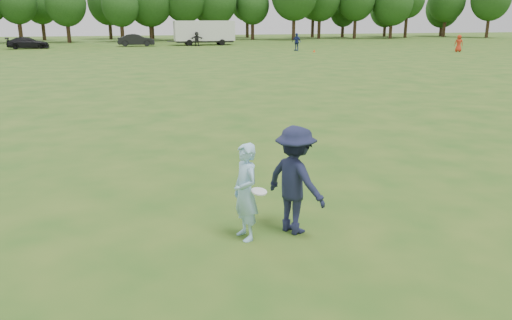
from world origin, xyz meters
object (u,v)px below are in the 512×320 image
at_px(thrower, 245,192).
at_px(player_far_c, 459,43).
at_px(defender, 295,180).
at_px(field_cone, 314,51).
at_px(car_d, 28,43).
at_px(cargo_trailer, 204,32).
at_px(player_far_d, 197,39).
at_px(player_far_b, 296,42).
at_px(car_f, 136,40).

xyz_separation_m(thrower, player_far_c, (33.87, 40.55, 0.07)).
height_order(defender, field_cone, defender).
distance_m(thrower, car_d, 59.90).
distance_m(field_cone, cargo_trailer, 19.42).
bearing_deg(player_far_c, defender, 76.28).
distance_m(player_far_c, player_far_d, 32.12).
xyz_separation_m(player_far_d, cargo_trailer, (1.27, 1.76, 0.86)).
height_order(player_far_b, cargo_trailer, cargo_trailer).
bearing_deg(thrower, cargo_trailer, 158.95).
distance_m(defender, car_d, 60.04).
distance_m(car_d, cargo_trailer, 21.95).
xyz_separation_m(field_cone, cargo_trailer, (-9.32, 16.96, 1.63)).
bearing_deg(player_far_b, player_far_d, 177.25).
bearing_deg(field_cone, car_d, 155.16).
relative_size(defender, field_cone, 6.46).
bearing_deg(thrower, car_d, 179.64).
relative_size(thrower, player_far_b, 0.87).
height_order(player_far_d, cargo_trailer, cargo_trailer).
bearing_deg(player_far_d, defender, -95.14).
height_order(thrower, player_far_b, player_far_b).
height_order(player_far_d, car_d, player_far_d).
bearing_deg(car_d, field_cone, -121.53).
bearing_deg(field_cone, defender, -111.65).
height_order(player_far_b, car_d, player_far_b).
relative_size(defender, player_far_c, 1.05).
relative_size(player_far_b, player_far_c, 1.06).
relative_size(thrower, player_far_d, 0.93).
xyz_separation_m(player_far_b, player_far_c, (16.48, -6.53, -0.06)).
height_order(player_far_c, field_cone, player_far_c).
bearing_deg(car_d, player_far_c, -117.83).
height_order(player_far_c, car_f, player_far_c).
bearing_deg(car_f, cargo_trailer, -84.62).
relative_size(defender, car_d, 0.41).
bearing_deg(player_far_b, defender, -60.01).
height_order(defender, car_f, defender).
distance_m(thrower, player_far_d, 59.86).
bearing_deg(player_far_b, car_f, -168.95).
height_order(thrower, player_far_c, player_far_c).
xyz_separation_m(player_far_b, car_d, (-30.07, 11.46, -0.28)).
bearing_deg(cargo_trailer, defender, -97.63).
xyz_separation_m(player_far_b, field_cone, (1.03, -2.93, -0.83)).
distance_m(player_far_d, car_d, 20.52).
bearing_deg(car_d, cargo_trailer, -89.97).
relative_size(player_far_b, car_f, 0.42).
relative_size(defender, cargo_trailer, 0.22).
xyz_separation_m(player_far_c, field_cone, (-15.45, 3.60, -0.77)).
height_order(player_far_c, player_far_d, player_far_c).
distance_m(car_f, field_cone, 24.72).
xyz_separation_m(defender, player_far_d, (6.91, 59.29, -0.05)).
xyz_separation_m(car_f, field_cone, (18.33, -16.57, -0.62)).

